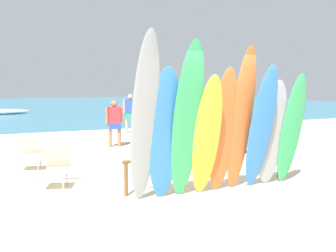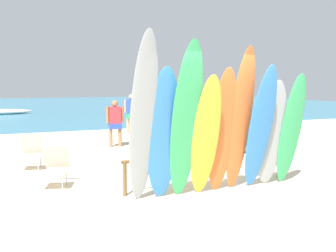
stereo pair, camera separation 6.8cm
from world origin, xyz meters
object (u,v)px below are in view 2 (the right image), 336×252
object	(u,v)px
beachgoer_photographing	(132,111)
surfboard_blue_1	(163,135)
surfboard_rack	(209,160)
beachgoer_by_water	(115,120)
surfboard_yellow_3	(206,137)
surfboard_orange_4	(222,131)
surfboard_grey_0	(143,119)
beachgoer_midbeach	(204,122)
surfboard_blue_6	(260,129)
surfboard_green_2	(186,122)
beachgoer_strolling	(149,116)
surfboard_grey_7	(272,134)
surfboard_green_8	(291,130)
beach_chair_blue	(31,150)
beach_chair_red	(55,164)
surfboard_orange_5	(240,120)

from	to	relation	value
beachgoer_photographing	surfboard_blue_1	bearing A→B (deg)	-73.55
surfboard_rack	beachgoer_by_water	bearing A→B (deg)	97.21
surfboard_yellow_3	surfboard_orange_4	xyz separation A→B (m)	(0.39, 0.12, 0.07)
surfboard_grey_0	beachgoer_midbeach	xyz separation A→B (m)	(3.00, 3.57, -0.51)
surfboard_blue_6	beachgoer_midbeach	size ratio (longest dim) A/B	1.52
surfboard_green_2	beachgoer_strolling	world-z (taller)	surfboard_green_2
surfboard_grey_0	surfboard_blue_6	xyz separation A→B (m)	(2.25, -0.06, -0.25)
surfboard_rack	beachgoer_midbeach	distance (m)	3.40
surfboard_grey_7	beachgoer_strolling	world-z (taller)	surfboard_grey_7
surfboard_blue_1	surfboard_yellow_3	bearing A→B (deg)	-4.93
surfboard_rack	surfboard_orange_4	distance (m)	0.79
surfboard_rack	surfboard_green_8	distance (m)	1.72
beachgoer_photographing	surfboard_blue_6	bearing A→B (deg)	-61.01
surfboard_yellow_3	beach_chair_blue	world-z (taller)	surfboard_yellow_3
surfboard_green_2	surfboard_orange_4	bearing A→B (deg)	12.29
beachgoer_strolling	beach_chair_red	world-z (taller)	beachgoer_strolling
beachgoer_photographing	beach_chair_red	size ratio (longest dim) A/B	1.91
beachgoer_strolling	beach_chair_blue	distance (m)	4.22
surfboard_green_8	beach_chair_red	bearing A→B (deg)	153.88
surfboard_green_2	surfboard_green_8	distance (m)	2.35
surfboard_blue_6	beachgoer_strolling	bearing A→B (deg)	95.85
surfboard_blue_1	surfboard_green_2	size ratio (longest dim) A/B	0.83
surfboard_grey_0	surfboard_blue_1	xyz separation A→B (m)	(0.36, 0.05, -0.28)
surfboard_grey_7	beach_chair_blue	size ratio (longest dim) A/B	2.57
surfboard_grey_0	surfboard_orange_5	xyz separation A→B (m)	(1.88, 0.05, -0.09)
surfboard_grey_0	surfboard_blue_6	size ratio (longest dim) A/B	1.20
beachgoer_strolling	surfboard_green_2	bearing A→B (deg)	71.37
beachgoer_photographing	surfboard_green_8	bearing A→B (deg)	-55.59
surfboard_rack	surfboard_green_8	world-z (taller)	surfboard_green_8
surfboard_yellow_3	beachgoer_by_water	size ratio (longest dim) A/B	1.49
surfboard_blue_1	surfboard_orange_5	bearing A→B (deg)	3.26
surfboard_grey_7	surfboard_orange_5	bearing A→B (deg)	-170.76
surfboard_yellow_3	beachgoer_by_water	world-z (taller)	surfboard_yellow_3
surfboard_green_8	surfboard_orange_5	bearing A→B (deg)	174.63
surfboard_green_2	beachgoer_by_water	size ratio (longest dim) A/B	1.86
surfboard_yellow_3	beachgoer_strolling	size ratio (longest dim) A/B	1.33
beachgoer_photographing	beachgoer_midbeach	world-z (taller)	beachgoer_photographing
surfboard_rack	beach_chair_blue	bearing A→B (deg)	137.41
surfboard_green_8	beach_chair_blue	world-z (taller)	surfboard_green_8
surfboard_green_8	beachgoer_photographing	bearing A→B (deg)	90.10
beachgoer_by_water	surfboard_grey_7	bearing A→B (deg)	-68.08
surfboard_grey_7	surfboard_green_8	world-z (taller)	surfboard_green_8
beachgoer_by_water	surfboard_blue_1	bearing A→B (deg)	-91.01
surfboard_orange_4	surfboard_blue_6	bearing A→B (deg)	-9.76
surfboard_green_8	beachgoer_midbeach	bearing A→B (deg)	85.66
surfboard_grey_7	beach_chair_red	distance (m)	4.27
beachgoer_strolling	beach_chair_blue	size ratio (longest dim) A/B	2.04
surfboard_grey_7	surfboard_grey_0	bearing A→B (deg)	-172.18
surfboard_blue_1	beach_chair_blue	size ratio (longest dim) A/B	2.82
beach_chair_red	beachgoer_photographing	bearing A→B (deg)	79.28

